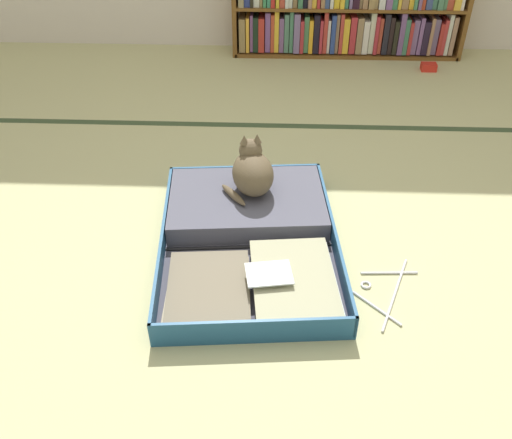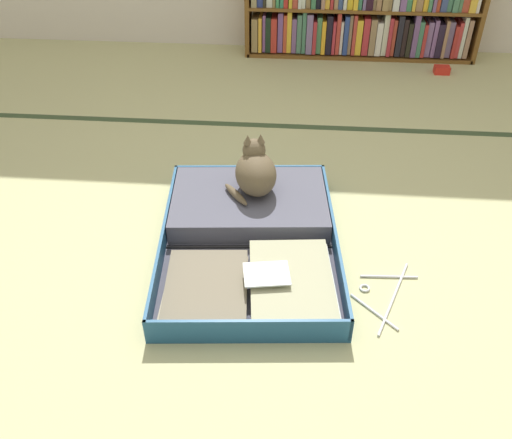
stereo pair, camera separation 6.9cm
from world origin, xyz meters
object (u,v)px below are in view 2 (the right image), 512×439
at_px(bookshelf, 362,9).
at_px(black_cat, 255,171).
at_px(open_suitcase, 251,230).
at_px(small_red_pouch, 442,70).
at_px(clothes_hanger, 384,294).

distance_m(bookshelf, black_cat, 2.00).
xyz_separation_m(open_suitcase, small_red_pouch, (1.12, 1.84, -0.02)).
height_order(black_cat, small_red_pouch, black_cat).
height_order(open_suitcase, clothes_hanger, open_suitcase).
bearing_deg(black_cat, clothes_hanger, -43.75).
bearing_deg(open_suitcase, clothes_hanger, -29.09).
height_order(bookshelf, clothes_hanger, bookshelf).
relative_size(bookshelf, clothes_hanger, 4.20).
bearing_deg(open_suitcase, black_cat, 90.69).
bearing_deg(bookshelf, black_cat, -106.86).
distance_m(black_cat, small_red_pouch, 1.99).
xyz_separation_m(bookshelf, clothes_hanger, (-0.05, -2.41, -0.32)).
distance_m(open_suitcase, black_cat, 0.26).
height_order(open_suitcase, small_red_pouch, open_suitcase).
xyz_separation_m(open_suitcase, clothes_hanger, (0.52, -0.29, -0.04)).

